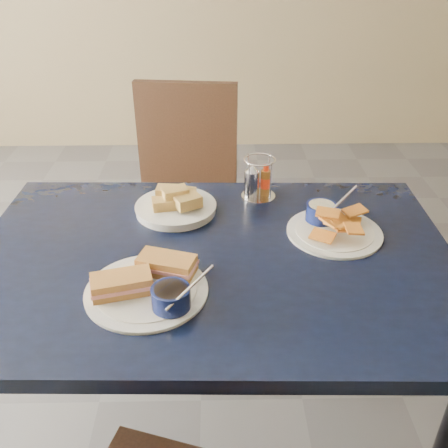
{
  "coord_description": "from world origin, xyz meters",
  "views": [
    {
      "loc": [
        0.06,
        -1.24,
        1.51
      ],
      "look_at": [
        0.08,
        -0.1,
        0.82
      ],
      "focal_mm": 40.0,
      "sensor_mm": 36.0,
      "label": 1
    }
  ],
  "objects_px": {
    "plantain_plate": "(330,224)",
    "sandwich_plate": "(150,284)",
    "condiment_caddy": "(257,181)",
    "chair_far": "(183,179)",
    "dining_table": "(213,272)",
    "bread_basket": "(176,205)"
  },
  "relations": [
    {
      "from": "plantain_plate",
      "to": "sandwich_plate",
      "type": "bearing_deg",
      "value": -150.54
    },
    {
      "from": "sandwich_plate",
      "to": "condiment_caddy",
      "type": "height_order",
      "value": "condiment_caddy"
    },
    {
      "from": "chair_far",
      "to": "condiment_caddy",
      "type": "bearing_deg",
      "value": -63.99
    },
    {
      "from": "condiment_caddy",
      "to": "dining_table",
      "type": "bearing_deg",
      "value": -113.46
    },
    {
      "from": "condiment_caddy",
      "to": "sandwich_plate",
      "type": "bearing_deg",
      "value": -121.07
    },
    {
      "from": "bread_basket",
      "to": "condiment_caddy",
      "type": "xyz_separation_m",
      "value": [
        0.26,
        0.09,
        0.03
      ]
    },
    {
      "from": "plantain_plate",
      "to": "condiment_caddy",
      "type": "bearing_deg",
      "value": 133.04
    },
    {
      "from": "chair_far",
      "to": "bread_basket",
      "type": "height_order",
      "value": "chair_far"
    },
    {
      "from": "dining_table",
      "to": "sandwich_plate",
      "type": "bearing_deg",
      "value": -133.62
    },
    {
      "from": "sandwich_plate",
      "to": "dining_table",
      "type": "bearing_deg",
      "value": 46.38
    },
    {
      "from": "plantain_plate",
      "to": "bread_basket",
      "type": "bearing_deg",
      "value": 165.6
    },
    {
      "from": "chair_far",
      "to": "plantain_plate",
      "type": "distance_m",
      "value": 0.94
    },
    {
      "from": "dining_table",
      "to": "condiment_caddy",
      "type": "relative_size",
      "value": 9.7
    },
    {
      "from": "sandwich_plate",
      "to": "plantain_plate",
      "type": "bearing_deg",
      "value": 29.46
    },
    {
      "from": "chair_far",
      "to": "sandwich_plate",
      "type": "xyz_separation_m",
      "value": [
        -0.01,
        -1.05,
        0.23
      ]
    },
    {
      "from": "dining_table",
      "to": "plantain_plate",
      "type": "distance_m",
      "value": 0.37
    },
    {
      "from": "dining_table",
      "to": "condiment_caddy",
      "type": "distance_m",
      "value": 0.38
    },
    {
      "from": "sandwich_plate",
      "to": "chair_far",
      "type": "bearing_deg",
      "value": 89.23
    },
    {
      "from": "chair_far",
      "to": "condiment_caddy",
      "type": "height_order",
      "value": "chair_far"
    },
    {
      "from": "chair_far",
      "to": "plantain_plate",
      "type": "height_order",
      "value": "chair_far"
    },
    {
      "from": "plantain_plate",
      "to": "condiment_caddy",
      "type": "height_order",
      "value": "condiment_caddy"
    },
    {
      "from": "sandwich_plate",
      "to": "bread_basket",
      "type": "relative_size",
      "value": 1.28
    }
  ]
}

